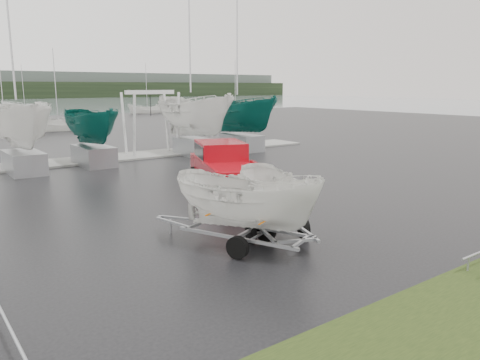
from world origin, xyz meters
TOP-DOWN VIEW (x-y plane):
  - ground_plane at (0.00, 0.00)m, footprint 120.00×120.00m
  - dock at (0.00, 13.00)m, footprint 30.00×3.00m
  - pickup_truck at (1.05, 1.44)m, footprint 4.14×6.42m
  - trailer_hitched at (-1.35, -4.66)m, footprint 2.42×3.78m
  - trailer_parked at (-2.54, -4.81)m, footprint 2.53×3.77m
  - boat_hoist at (3.31, 13.00)m, footprint 3.30×2.18m
  - keelboat_0 at (-4.83, 11.00)m, footprint 2.52×3.20m
  - keelboat_1 at (-1.15, 11.20)m, footprint 2.11×3.20m
  - keelboat_2 at (5.40, 11.00)m, footprint 2.81×3.20m
  - keelboat_3 at (9.25, 11.30)m, footprint 2.62×3.20m
  - moored_boat_1 at (-0.68, 39.17)m, footprint 3.51×3.52m
  - moored_boat_2 at (3.24, 33.92)m, footprint 3.02×2.96m
  - moored_boat_3 at (23.76, 56.84)m, footprint 2.92×2.87m
  - moored_boat_5 at (8.52, 73.18)m, footprint 4.12×4.09m
  - moored_boat_6 at (29.18, 39.67)m, footprint 3.11×3.09m

SIDE VIEW (x-z plane):
  - ground_plane at x=0.00m, z-range 0.00..0.00m
  - moored_boat_5 at x=8.52m, z-range -5.96..5.96m
  - moored_boat_2 at x=3.24m, z-range -5.73..5.74m
  - moored_boat_1 at x=-0.68m, z-range -5.65..5.66m
  - moored_boat_3 at x=23.76m, z-range -5.58..5.59m
  - moored_boat_6 at x=29.18m, z-range -5.49..5.50m
  - dock at x=0.00m, z-range -0.01..0.11m
  - pickup_truck at x=1.05m, z-range 0.04..2.07m
  - trailer_hitched at x=-1.35m, z-range 0.21..4.87m
  - trailer_parked at x=-2.54m, z-range 0.21..5.09m
  - boat_hoist at x=3.31m, z-range 0.61..4.73m
  - keelboat_1 at x=-1.15m, z-range -0.05..6.65m
  - keelboat_0 at x=-4.83m, z-range -1.34..9.35m
  - keelboat_3 at x=9.25m, z-range -1.23..9.56m
  - keelboat_2 at x=5.40m, z-range -1.02..9.97m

